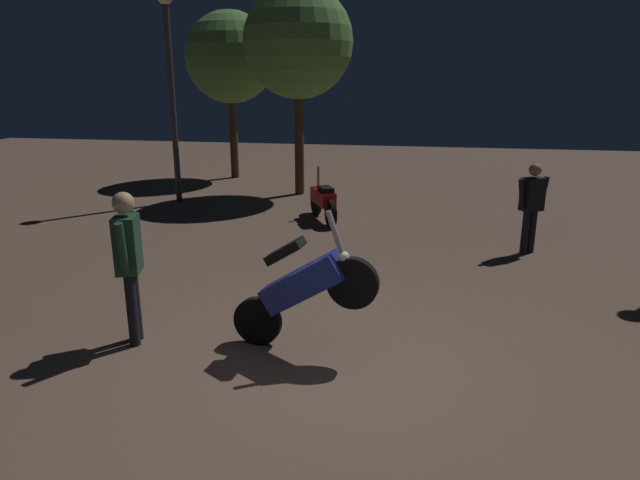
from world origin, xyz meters
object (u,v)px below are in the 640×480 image
at_px(person_bystander_far, 128,254).
at_px(streetlamp_near, 170,70).
at_px(person_rider_beside, 532,201).
at_px(motorcycle_blue_foreground, 303,288).
at_px(motorcycle_red_parked_left, 323,200).

distance_m(person_bystander_far, streetlamp_near, 7.94).
height_order(person_rider_beside, streetlamp_near, streetlamp_near).
height_order(motorcycle_blue_foreground, person_bystander_far, person_bystander_far).
distance_m(person_rider_beside, streetlamp_near, 8.46).
relative_size(person_rider_beside, person_bystander_far, 0.89).
bearing_deg(motorcycle_red_parked_left, person_bystander_far, 142.67).
bearing_deg(streetlamp_near, motorcycle_red_parked_left, -17.11).
bearing_deg(person_rider_beside, person_bystander_far, 97.12).
xyz_separation_m(motorcycle_blue_foreground, person_rider_beside, (3.07, 4.26, 0.18)).
relative_size(motorcycle_red_parked_left, person_rider_beside, 0.98).
relative_size(person_rider_beside, streetlamp_near, 0.32).
relative_size(motorcycle_red_parked_left, streetlamp_near, 0.31).
bearing_deg(streetlamp_near, person_rider_beside, -19.87).
xyz_separation_m(person_rider_beside, person_bystander_far, (-5.00, -4.40, 0.14)).
bearing_deg(streetlamp_near, person_bystander_far, -69.46).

